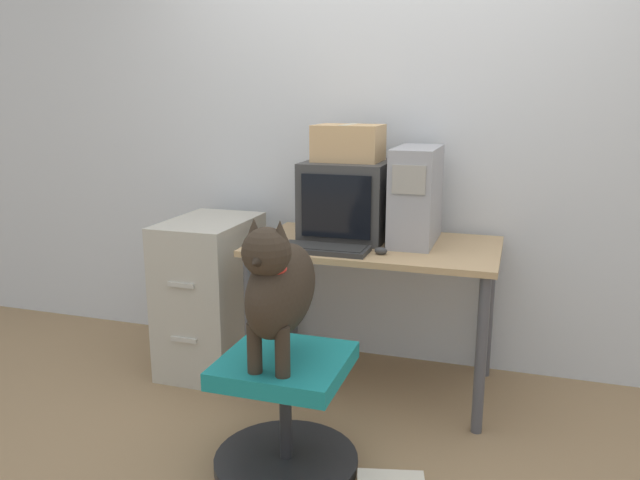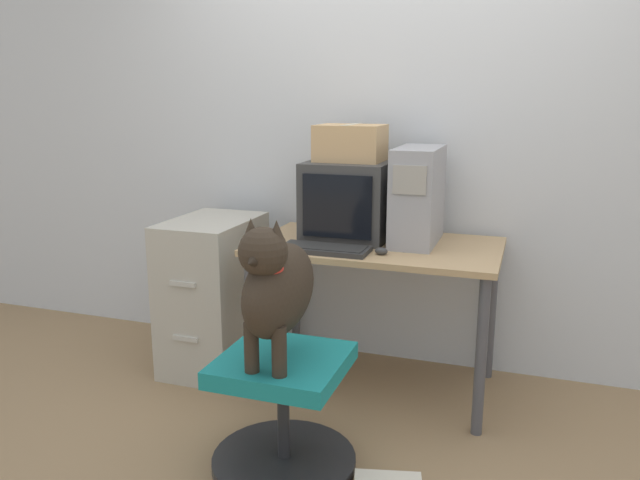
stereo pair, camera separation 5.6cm
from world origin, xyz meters
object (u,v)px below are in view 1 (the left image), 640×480
(pc_tower, at_px, (416,195))
(keyboard, at_px, (324,249))
(crt_monitor, at_px, (348,199))
(cardboard_box, at_px, (349,143))
(filing_cabinet, at_px, (211,294))
(office_chair, at_px, (286,410))
(dog, at_px, (279,286))

(pc_tower, relative_size, keyboard, 1.13)
(crt_monitor, relative_size, cardboard_box, 1.36)
(crt_monitor, xyz_separation_m, filing_cabinet, (-0.74, -0.13, -0.55))
(office_chair, bearing_deg, dog, -90.00)
(cardboard_box, bearing_deg, keyboard, -93.59)
(pc_tower, distance_m, cardboard_box, 0.43)
(crt_monitor, distance_m, dog, 0.98)
(dog, distance_m, filing_cabinet, 1.17)
(crt_monitor, relative_size, pc_tower, 0.95)
(office_chair, height_order, cardboard_box, cardboard_box)
(dog, xyz_separation_m, cardboard_box, (0.00, 0.97, 0.46))
(filing_cabinet, xyz_separation_m, cardboard_box, (0.74, 0.13, 0.83))
(crt_monitor, height_order, dog, crt_monitor)
(pc_tower, relative_size, office_chair, 0.80)
(pc_tower, xyz_separation_m, office_chair, (-0.35, -0.91, -0.76))
(keyboard, bearing_deg, pc_tower, 41.19)
(pc_tower, bearing_deg, cardboard_box, 177.82)
(crt_monitor, height_order, office_chair, crt_monitor)
(dog, bearing_deg, crt_monitor, 89.89)
(pc_tower, relative_size, cardboard_box, 1.43)
(dog, height_order, filing_cabinet, dog)
(pc_tower, distance_m, office_chair, 1.23)
(crt_monitor, bearing_deg, keyboard, -93.63)
(keyboard, xyz_separation_m, cardboard_box, (0.02, 0.34, 0.47))
(cardboard_box, bearing_deg, crt_monitor, -90.00)
(pc_tower, xyz_separation_m, dog, (-0.35, -0.95, -0.22))
(office_chair, bearing_deg, filing_cabinet, 133.04)
(office_chair, distance_m, filing_cabinet, 1.09)
(filing_cabinet, bearing_deg, office_chair, -46.96)
(crt_monitor, relative_size, dog, 0.77)
(office_chair, distance_m, cardboard_box, 1.36)
(keyboard, relative_size, office_chair, 0.71)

